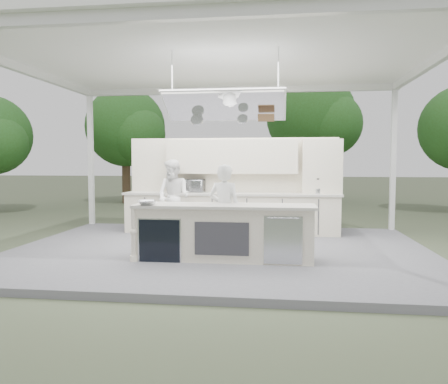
# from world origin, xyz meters

# --- Properties ---
(ground) EXTENTS (90.00, 90.00, 0.00)m
(ground) POSITION_xyz_m (0.00, 0.00, 0.00)
(ground) COLOR #414B33
(ground) RESTS_ON ground
(stage_deck) EXTENTS (8.00, 6.00, 0.12)m
(stage_deck) POSITION_xyz_m (0.00, 0.00, 0.06)
(stage_deck) COLOR #5F5E63
(stage_deck) RESTS_ON ground
(tent) EXTENTS (8.20, 6.20, 3.86)m
(tent) POSITION_xyz_m (0.00, -0.01, 3.71)
(tent) COLOR white
(tent) RESTS_ON ground
(demo_island) EXTENTS (3.10, 0.79, 0.95)m
(demo_island) POSITION_xyz_m (0.18, -0.91, 0.60)
(demo_island) COLOR #EFEACA
(demo_island) RESTS_ON stage_deck
(back_counter) EXTENTS (5.08, 0.72, 0.95)m
(back_counter) POSITION_xyz_m (0.00, 1.90, 0.60)
(back_counter) COLOR #EFEACA
(back_counter) RESTS_ON stage_deck
(back_wall_unit) EXTENTS (5.05, 0.48, 2.25)m
(back_wall_unit) POSITION_xyz_m (0.44, 2.11, 1.57)
(back_wall_unit) COLOR #EFEACA
(back_wall_unit) RESTS_ON stage_deck
(tree_cluster) EXTENTS (19.55, 9.40, 5.85)m
(tree_cluster) POSITION_xyz_m (-0.16, 9.77, 3.29)
(tree_cluster) COLOR #513A28
(tree_cluster) RESTS_ON ground
(head_chef) EXTENTS (0.67, 0.52, 1.64)m
(head_chef) POSITION_xyz_m (0.16, -0.55, 0.94)
(head_chef) COLOR white
(head_chef) RESTS_ON stage_deck
(sous_chef) EXTENTS (1.02, 0.92, 1.73)m
(sous_chef) POSITION_xyz_m (-1.30, 1.55, 0.99)
(sous_chef) COLOR white
(sous_chef) RESTS_ON stage_deck
(toaster_oven) EXTENTS (0.57, 0.41, 0.30)m
(toaster_oven) POSITION_xyz_m (-0.93, 2.08, 1.22)
(toaster_oven) COLOR silver
(toaster_oven) RESTS_ON back_counter
(bowl_large) EXTENTS (0.38, 0.38, 0.08)m
(bowl_large) POSITION_xyz_m (-1.10, -1.15, 1.11)
(bowl_large) COLOR #B9BCC0
(bowl_large) RESTS_ON demo_island
(bowl_small) EXTENTS (0.22, 0.22, 0.06)m
(bowl_small) POSITION_xyz_m (-1.04, -1.15, 1.10)
(bowl_small) COLOR silver
(bowl_small) RESTS_ON demo_island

